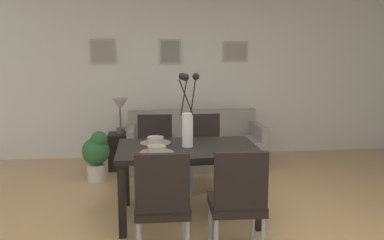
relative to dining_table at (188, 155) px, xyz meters
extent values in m
cube|color=white|center=(0.23, 2.59, 0.65)|extent=(9.00, 0.10, 2.60)
cube|color=black|center=(0.00, 0.00, 0.06)|extent=(1.40, 0.92, 0.05)
cube|color=black|center=(0.64, 0.40, -0.31)|extent=(0.07, 0.07, 0.69)
cube|color=black|center=(-0.64, 0.40, -0.31)|extent=(0.07, 0.07, 0.69)
cube|color=black|center=(0.64, -0.40, -0.31)|extent=(0.07, 0.07, 0.69)
cube|color=black|center=(-0.64, -0.40, -0.31)|extent=(0.07, 0.07, 0.69)
cube|color=black|center=(-0.29, -0.77, -0.23)|extent=(0.45, 0.45, 0.08)
cube|color=black|center=(-0.30, -0.96, 0.03)|extent=(0.42, 0.07, 0.48)
cylinder|color=#9EA0A5|center=(-0.10, -0.58, -0.46)|extent=(0.04, 0.04, 0.38)
cylinder|color=#9EA0A5|center=(-0.48, -0.57, -0.46)|extent=(0.04, 0.04, 0.38)
cube|color=black|center=(-0.31, 0.79, -0.23)|extent=(0.47, 0.47, 0.08)
cube|color=black|center=(-0.30, 0.98, 0.03)|extent=(0.42, 0.09, 0.48)
cylinder|color=#9EA0A5|center=(-0.51, 0.61, -0.46)|extent=(0.04, 0.04, 0.38)
cylinder|color=#9EA0A5|center=(-0.13, 0.59, -0.46)|extent=(0.04, 0.04, 0.38)
cylinder|color=#9EA0A5|center=(-0.49, 0.99, -0.46)|extent=(0.04, 0.04, 0.38)
cylinder|color=#9EA0A5|center=(-0.11, 0.97, -0.46)|extent=(0.04, 0.04, 0.38)
cube|color=black|center=(0.32, -0.78, -0.23)|extent=(0.46, 0.46, 0.08)
cube|color=black|center=(0.31, -0.97, 0.03)|extent=(0.42, 0.08, 0.48)
cylinder|color=#9EA0A5|center=(0.52, -0.60, -0.46)|extent=(0.04, 0.04, 0.38)
cylinder|color=#9EA0A5|center=(0.14, -0.58, -0.46)|extent=(0.04, 0.04, 0.38)
cylinder|color=#9EA0A5|center=(0.50, -0.98, -0.46)|extent=(0.04, 0.04, 0.38)
cube|color=black|center=(0.30, 0.77, -0.23)|extent=(0.44, 0.44, 0.08)
cube|color=black|center=(0.30, 0.96, 0.03)|extent=(0.42, 0.06, 0.48)
cylinder|color=#9EA0A5|center=(0.11, 0.58, -0.46)|extent=(0.04, 0.04, 0.38)
cylinder|color=#9EA0A5|center=(0.49, 0.58, -0.46)|extent=(0.04, 0.04, 0.38)
cylinder|color=#9EA0A5|center=(0.11, 0.96, -0.46)|extent=(0.04, 0.04, 0.38)
cylinder|color=#9EA0A5|center=(0.49, 0.96, -0.46)|extent=(0.04, 0.04, 0.38)
cylinder|color=white|center=(0.00, 0.00, 0.26)|extent=(0.11, 0.11, 0.34)
cylinder|color=black|center=(0.06, 0.02, 0.59)|extent=(0.05, 0.12, 0.37)
sphere|color=black|center=(0.09, 0.03, 0.79)|extent=(0.07, 0.07, 0.07)
cylinder|color=black|center=(-0.03, 0.05, 0.59)|extent=(0.08, 0.05, 0.38)
sphere|color=black|center=(-0.05, 0.08, 0.79)|extent=(0.07, 0.07, 0.07)
cylinder|color=black|center=(-0.02, -0.06, 0.59)|extent=(0.15, 0.06, 0.36)
sphere|color=black|center=(-0.03, -0.09, 0.79)|extent=(0.07, 0.07, 0.07)
cylinder|color=#7F705B|center=(-0.31, -0.21, 0.09)|extent=(0.32, 0.32, 0.01)
cylinder|color=#B2ADA3|center=(-0.31, -0.21, 0.13)|extent=(0.17, 0.17, 0.06)
cylinder|color=gray|center=(-0.31, -0.21, 0.14)|extent=(0.13, 0.13, 0.04)
cylinder|color=#7F705B|center=(-0.31, 0.21, 0.09)|extent=(0.32, 0.32, 0.01)
cylinder|color=#B2ADA3|center=(-0.31, 0.21, 0.13)|extent=(0.17, 0.17, 0.06)
cylinder|color=gray|center=(-0.31, 0.21, 0.14)|extent=(0.13, 0.13, 0.04)
cube|color=gray|center=(0.31, 1.84, -0.44)|extent=(1.97, 0.84, 0.42)
cube|color=gray|center=(0.31, 2.18, -0.04)|extent=(1.97, 0.16, 0.38)
cube|color=gray|center=(1.25, 1.84, -0.13)|extent=(0.10, 0.84, 0.20)
cube|color=gray|center=(-0.62, 1.84, -0.13)|extent=(0.10, 0.84, 0.20)
cube|color=black|center=(-0.77, 1.86, -0.39)|extent=(0.36, 0.36, 0.52)
cylinder|color=#4C4C51|center=(-0.77, 1.86, -0.09)|extent=(0.12, 0.12, 0.08)
cylinder|color=#4C4C51|center=(-0.77, 1.86, 0.09)|extent=(0.02, 0.02, 0.30)
cone|color=beige|center=(-0.77, 1.86, 0.29)|extent=(0.22, 0.22, 0.18)
cube|color=#B2ADA3|center=(-1.05, 2.53, 1.04)|extent=(0.39, 0.02, 0.38)
cube|color=#9E9389|center=(-1.05, 2.51, 1.04)|extent=(0.34, 0.01, 0.33)
cube|color=#B2ADA3|center=(0.00, 2.53, 1.04)|extent=(0.34, 0.02, 0.39)
cube|color=gray|center=(0.00, 2.51, 1.04)|extent=(0.29, 0.01, 0.34)
cube|color=#B2ADA3|center=(1.05, 2.53, 1.04)|extent=(0.40, 0.02, 0.32)
cube|color=#9E9389|center=(1.05, 2.51, 1.04)|extent=(0.35, 0.01, 0.27)
cylinder|color=silver|center=(-1.07, 1.32, -0.54)|extent=(0.24, 0.24, 0.22)
sphere|color=#2D6633|center=(-1.07, 1.32, -0.25)|extent=(0.36, 0.36, 0.36)
sphere|color=#2D6633|center=(-1.02, 1.29, -0.09)|extent=(0.22, 0.22, 0.22)
camera|label=1|loc=(-0.42, -3.90, 1.02)|focal=37.54mm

